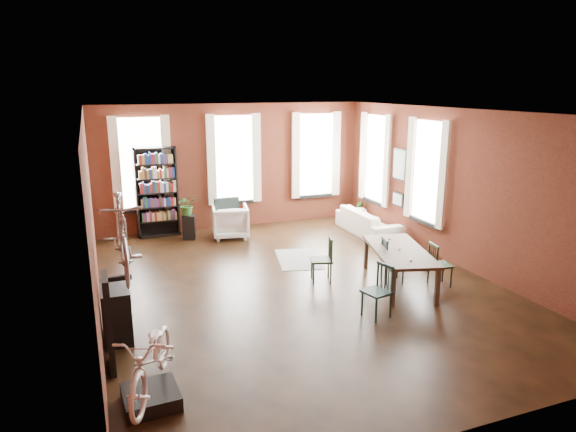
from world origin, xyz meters
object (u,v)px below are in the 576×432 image
bookshelf (157,192)px  plant_stand (189,227)px  dining_chair_b (321,260)px  cream_sofa (369,218)px  dining_table (399,267)px  bike_trainer (151,397)px  dining_chair_a (377,292)px  dining_chair_d (393,260)px  dining_chair_c (440,265)px  bicycle_floor (150,328)px  console_table (116,312)px  white_armchair (230,220)px

bookshelf → plant_stand: size_ratio=3.76×
dining_chair_b → cream_sofa: size_ratio=0.42×
dining_table → bike_trainer: bearing=-139.8°
dining_table → bookshelf: bookshelf is taller
dining_chair_a → dining_chair_b: dining_chair_b is taller
dining_chair_d → dining_chair_a: bearing=152.9°
dining_chair_c → cream_sofa: 3.56m
plant_stand → bicycle_floor: size_ratio=0.37×
plant_stand → dining_chair_a: bearing=-69.7°
cream_sofa → console_table: (-6.23, -3.50, -0.01)m
dining_chair_a → dining_chair_c: size_ratio=1.06×
dining_chair_d → plant_stand: dining_chair_d is taller
plant_stand → bicycle_floor: 6.81m
cream_sofa → bike_trainer: (-5.97, -5.39, -0.32)m
bookshelf → dining_chair_d: bearing=-51.8°
bike_trainer → console_table: console_table is taller
dining_table → console_table: (-5.03, -0.28, 0.05)m
dining_chair_d → white_armchair: bearing=42.0°
dining_chair_d → bike_trainer: 5.31m
dining_chair_a → white_armchair: white_armchair is taller
dining_chair_c → bike_trainer: dining_chair_c is taller
dining_chair_c → bicycle_floor: size_ratio=0.51×
plant_stand → bookshelf: bearing=140.2°
dining_chair_a → plant_stand: dining_chair_a is taller
plant_stand → bicycle_floor: (-1.62, -6.58, 0.69)m
console_table → plant_stand: bearing=67.5°
dining_chair_c → plant_stand: 6.04m
bookshelf → plant_stand: bearing=-39.8°
dining_chair_a → bicycle_floor: size_ratio=0.54×
dining_chair_d → dining_table: bearing=-159.6°
white_armchair → plant_stand: white_armchair is taller
bike_trainer → console_table: bearing=97.9°
bicycle_floor → plant_stand: bearing=97.9°
dining_table → dining_chair_d: bearing=112.1°
bicycle_floor → dining_chair_b: bearing=61.5°
dining_chair_b → bicycle_floor: (-3.45, -2.87, 0.55)m
bike_trainer → dining_table: bearing=24.5°
dining_chair_c → dining_table: bearing=74.9°
dining_chair_b → white_armchair: 3.57m
bookshelf → cream_sofa: bookshelf is taller
dining_chair_b → bookshelf: (-2.47, 4.25, 0.67)m
dining_chair_b → plant_stand: 4.14m
dining_chair_c → bike_trainer: size_ratio=1.30×
cream_sofa → bike_trainer: 8.05m
bookshelf → bicycle_floor: bookshelf is taller
dining_chair_a → bookshelf: bearing=-170.0°
bookshelf → dining_chair_b: bearing=-59.8°
dining_chair_d → white_armchair: white_armchair is taller
dining_chair_a → dining_chair_d: bearing=124.9°
dining_chair_a → cream_sofa: (2.29, 4.27, -0.02)m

